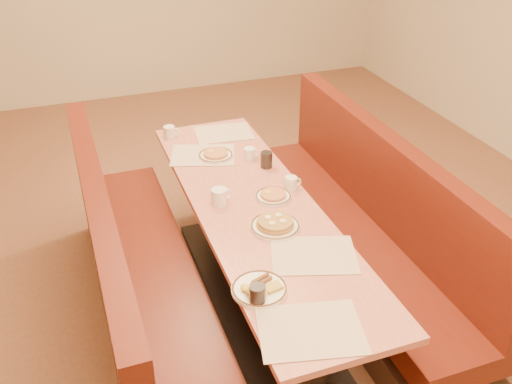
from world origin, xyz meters
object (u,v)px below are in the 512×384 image
object	(u,v)px
pancake_plate	(275,225)
coffee_mug_d	(170,132)
booth_right	(360,236)
soda_tumbler_mid	(266,160)
coffee_mug_a	(291,183)
coffee_mug_c	(250,154)
eggs_plate	(259,289)
coffee_mug_b	(220,196)
diner_table	(256,257)
soda_tumbler_near	(257,295)
booth_left	(139,285)

from	to	relation	value
pancake_plate	coffee_mug_d	xyz separation A→B (m)	(-0.29, 1.35, 0.02)
booth_right	soda_tumbler_mid	xyz separation A→B (m)	(-0.50, 0.44, 0.44)
coffee_mug_a	coffee_mug_c	world-z (taller)	same
eggs_plate	soda_tumbler_mid	size ratio (longest dim) A/B	2.51
coffee_mug_b	coffee_mug_c	world-z (taller)	coffee_mug_b
diner_table	coffee_mug_c	size ratio (longest dim) A/B	23.27
coffee_mug_c	coffee_mug_d	bearing A→B (deg)	137.07
coffee_mug_a	soda_tumbler_near	bearing A→B (deg)	-120.00
soda_tumbler_near	soda_tumbler_mid	world-z (taller)	soda_tumbler_mid
booth_right	soda_tumbler_near	bearing A→B (deg)	-141.92
eggs_plate	coffee_mug_d	size ratio (longest dim) A/B	2.40
booth_right	coffee_mug_b	xyz separation A→B (m)	(-0.92, 0.10, 0.44)
pancake_plate	soda_tumbler_mid	bearing A→B (deg)	73.11
diner_table	pancake_plate	size ratio (longest dim) A/B	8.95
coffee_mug_b	coffee_mug_c	xyz separation A→B (m)	(0.36, 0.48, -0.01)
diner_table	soda_tumbler_mid	size ratio (longest dim) A/B	23.16
booth_left	coffee_mug_b	size ratio (longest dim) A/B	19.18
booth_right	soda_tumbler_near	size ratio (longest dim) A/B	23.66
eggs_plate	booth_right	bearing A→B (deg)	36.29
soda_tumbler_mid	pancake_plate	bearing A→B (deg)	-106.89
coffee_mug_b	coffee_mug_c	distance (m)	0.60
pancake_plate	diner_table	bearing A→B (deg)	95.63
eggs_plate	coffee_mug_c	world-z (taller)	coffee_mug_c
pancake_plate	soda_tumbler_near	size ratio (longest dim) A/B	2.65
soda_tumbler_near	soda_tumbler_mid	distance (m)	1.33
booth_right	coffee_mug_d	xyz separation A→B (m)	(-1.00, 1.10, 0.43)
pancake_plate	eggs_plate	bearing A→B (deg)	-119.66
eggs_plate	coffee_mug_b	bearing A→B (deg)	86.39
coffee_mug_a	coffee_mug_b	world-z (taller)	coffee_mug_b
booth_left	pancake_plate	distance (m)	0.90
coffee_mug_d	booth_left	bearing A→B (deg)	-93.99
coffee_mug_c	soda_tumbler_mid	xyz separation A→B (m)	(0.07, -0.14, 0.01)
pancake_plate	coffee_mug_b	distance (m)	0.41
coffee_mug_b	coffee_mug_a	bearing A→B (deg)	-12.17
diner_table	coffee_mug_d	world-z (taller)	coffee_mug_d
coffee_mug_a	soda_tumbler_mid	size ratio (longest dim) A/B	1.00
coffee_mug_b	booth_left	bearing A→B (deg)	176.08
pancake_plate	booth_left	bearing A→B (deg)	161.91
booth_right	pancake_plate	bearing A→B (deg)	-160.75
diner_table	coffee_mug_b	size ratio (longest dim) A/B	19.18
booth_right	coffee_mug_c	size ratio (longest dim) A/B	23.27
coffee_mug_d	coffee_mug_a	bearing A→B (deg)	-42.08
coffee_mug_c	coffee_mug_b	bearing A→B (deg)	-119.57
pancake_plate	coffee_mug_a	size ratio (longest dim) A/B	2.59
pancake_plate	soda_tumbler_mid	distance (m)	0.71
booth_left	coffee_mug_c	distance (m)	1.15
coffee_mug_d	diner_table	bearing A→B (deg)	-57.38
coffee_mug_b	coffee_mug_c	size ratio (longest dim) A/B	1.21
diner_table	booth_right	distance (m)	0.73
diner_table	soda_tumbler_near	world-z (taller)	soda_tumbler_near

